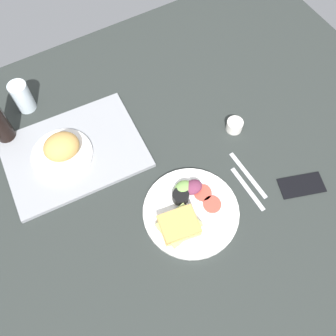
% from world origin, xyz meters
% --- Properties ---
extents(ground_plane, '(1.90, 1.50, 0.03)m').
position_xyz_m(ground_plane, '(0.00, 0.00, -0.01)').
color(ground_plane, '#282D2B').
extents(serving_tray, '(0.47, 0.36, 0.02)m').
position_xyz_m(serving_tray, '(-0.22, 0.25, 0.01)').
color(serving_tray, gray).
rests_on(serving_tray, ground_plane).
extents(bread_plate_near, '(0.20, 0.20, 0.09)m').
position_xyz_m(bread_plate_near, '(-0.25, 0.25, 0.05)').
color(bread_plate_near, white).
rests_on(bread_plate_near, serving_tray).
extents(plate_with_salad, '(0.30, 0.30, 0.05)m').
position_xyz_m(plate_with_salad, '(0.01, -0.12, 0.02)').
color(plate_with_salad, white).
rests_on(plate_with_salad, ground_plane).
extents(drinking_glass, '(0.06, 0.06, 0.12)m').
position_xyz_m(drinking_glass, '(-0.29, 0.52, 0.06)').
color(drinking_glass, silver).
rests_on(drinking_glass, ground_plane).
extents(espresso_cup, '(0.06, 0.06, 0.04)m').
position_xyz_m(espresso_cup, '(0.31, 0.07, 0.02)').
color(espresso_cup, silver).
rests_on(espresso_cup, ground_plane).
extents(fork, '(0.02, 0.17, 0.01)m').
position_xyz_m(fork, '(0.21, -0.14, 0.00)').
color(fork, '#B7B7BC').
rests_on(fork, ground_plane).
extents(knife, '(0.02, 0.19, 0.01)m').
position_xyz_m(knife, '(0.24, -0.10, 0.00)').
color(knife, '#B7B7BC').
rests_on(knife, ground_plane).
extents(cell_phone, '(0.16, 0.11, 0.01)m').
position_xyz_m(cell_phone, '(0.37, -0.22, 0.00)').
color(cell_phone, black).
rests_on(cell_phone, ground_plane).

